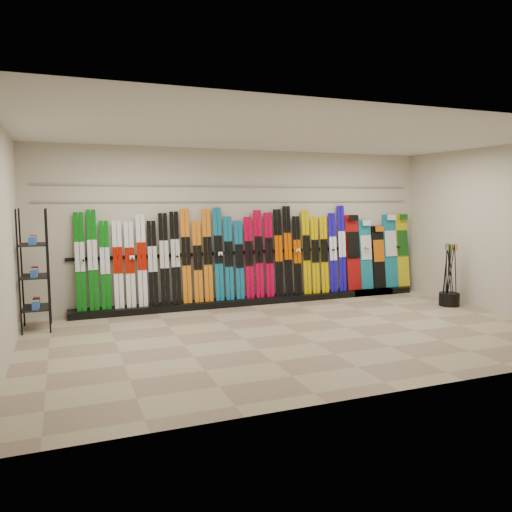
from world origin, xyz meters
name	(u,v)px	position (x,y,z in m)	size (l,w,h in m)	color
floor	(298,333)	(0.00, 0.00, 0.00)	(8.00, 8.00, 0.00)	gray
back_wall	(243,227)	(0.00, 2.50, 1.50)	(8.00, 8.00, 0.00)	beige
left_wall	(3,245)	(-4.00, 0.00, 1.50)	(5.00, 5.00, 0.00)	beige
right_wall	(499,230)	(4.00, 0.00, 1.50)	(5.00, 5.00, 0.00)	beige
ceiling	(300,134)	(0.00, 0.00, 3.00)	(8.00, 8.00, 0.00)	silver
ski_rack_base	(257,300)	(0.22, 2.28, 0.06)	(8.00, 0.40, 0.12)	black
skis	(224,257)	(-0.44, 2.32, 0.95)	(5.38, 0.21, 1.79)	#096A0F
snowboards	(378,253)	(3.09, 2.36, 0.89)	(1.59, 0.25, 1.60)	#990C0C
accessory_rack	(34,270)	(-3.75, 1.70, 0.95)	(0.40, 0.60, 1.91)	black
pole_bin	(449,299)	(3.60, 0.72, 0.12)	(0.38, 0.38, 0.25)	black
ski_poles	(449,274)	(3.57, 0.73, 0.61)	(0.24, 0.26, 1.18)	black
slatwall_rail_0	(243,202)	(0.00, 2.48, 2.00)	(7.60, 0.02, 0.03)	gray
slatwall_rail_1	(243,186)	(0.00, 2.48, 2.30)	(7.60, 0.02, 0.03)	gray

